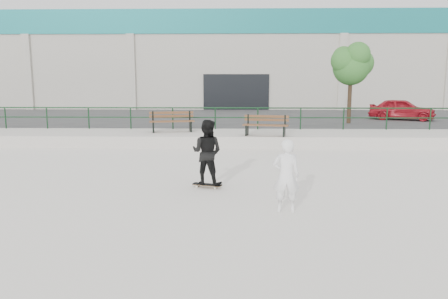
{
  "coord_description": "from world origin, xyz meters",
  "views": [
    {
      "loc": [
        -0.05,
        -9.65,
        2.84
      ],
      "look_at": [
        -0.36,
        2.0,
        0.95
      ],
      "focal_mm": 35.0,
      "sensor_mm": 36.0,
      "label": 1
    }
  ],
  "objects_px": {
    "seated_skater": "(286,176)",
    "standing_skater": "(207,152)",
    "bench_left": "(172,122)",
    "red_car": "(402,109)",
    "tree": "(352,63)",
    "bench_right": "(266,125)",
    "skateboard": "(207,185)"
  },
  "relations": [
    {
      "from": "bench_right",
      "to": "seated_skater",
      "type": "bearing_deg",
      "value": -79.13
    },
    {
      "from": "skateboard",
      "to": "tree",
      "type": "bearing_deg",
      "value": 78.88
    },
    {
      "from": "bench_right",
      "to": "tree",
      "type": "bearing_deg",
      "value": 59.92
    },
    {
      "from": "bench_left",
      "to": "bench_right",
      "type": "xyz_separation_m",
      "value": [
        4.11,
        -1.26,
        -0.03
      ]
    },
    {
      "from": "tree",
      "to": "red_car",
      "type": "xyz_separation_m",
      "value": [
        3.52,
        2.02,
        -2.55
      ]
    },
    {
      "from": "red_car",
      "to": "standing_skater",
      "type": "distance_m",
      "value": 17.62
    },
    {
      "from": "tree",
      "to": "seated_skater",
      "type": "relative_size",
      "value": 2.65
    },
    {
      "from": "seated_skater",
      "to": "tree",
      "type": "bearing_deg",
      "value": -106.37
    },
    {
      "from": "seated_skater",
      "to": "skateboard",
      "type": "bearing_deg",
      "value": -45.86
    },
    {
      "from": "red_car",
      "to": "standing_skater",
      "type": "bearing_deg",
      "value": 167.71
    },
    {
      "from": "tree",
      "to": "red_car",
      "type": "distance_m",
      "value": 4.79
    },
    {
      "from": "red_car",
      "to": "seated_skater",
      "type": "bearing_deg",
      "value": 176.15
    },
    {
      "from": "tree",
      "to": "standing_skater",
      "type": "xyz_separation_m",
      "value": [
        -6.84,
        -12.24,
        -2.71
      ]
    },
    {
      "from": "bench_left",
      "to": "red_car",
      "type": "xyz_separation_m",
      "value": [
        12.45,
        6.1,
        0.16
      ]
    },
    {
      "from": "skateboard",
      "to": "bench_right",
      "type": "bearing_deg",
      "value": 91.83
    },
    {
      "from": "bench_left",
      "to": "seated_skater",
      "type": "relative_size",
      "value": 1.29
    },
    {
      "from": "bench_right",
      "to": "skateboard",
      "type": "bearing_deg",
      "value": -94.23
    },
    {
      "from": "standing_skater",
      "to": "tree",
      "type": "bearing_deg",
      "value": -101.17
    },
    {
      "from": "bench_left",
      "to": "bench_right",
      "type": "relative_size",
      "value": 1.06
    },
    {
      "from": "bench_right",
      "to": "standing_skater",
      "type": "height_order",
      "value": "standing_skater"
    },
    {
      "from": "red_car",
      "to": "skateboard",
      "type": "height_order",
      "value": "red_car"
    },
    {
      "from": "bench_right",
      "to": "tree",
      "type": "xyz_separation_m",
      "value": [
        4.83,
        5.35,
        2.74
      ]
    },
    {
      "from": "tree",
      "to": "skateboard",
      "type": "height_order",
      "value": "tree"
    },
    {
      "from": "tree",
      "to": "standing_skater",
      "type": "distance_m",
      "value": 14.28
    },
    {
      "from": "bench_left",
      "to": "skateboard",
      "type": "relative_size",
      "value": 2.56
    },
    {
      "from": "tree",
      "to": "red_car",
      "type": "relative_size",
      "value": 1.17
    },
    {
      "from": "bench_left",
      "to": "standing_skater",
      "type": "height_order",
      "value": "standing_skater"
    },
    {
      "from": "tree",
      "to": "seated_skater",
      "type": "height_order",
      "value": "tree"
    },
    {
      "from": "tree",
      "to": "standing_skater",
      "type": "relative_size",
      "value": 2.47
    },
    {
      "from": "seated_skater",
      "to": "standing_skater",
      "type": "bearing_deg",
      "value": -45.86
    },
    {
      "from": "bench_left",
      "to": "standing_skater",
      "type": "xyz_separation_m",
      "value": [
        2.1,
        -8.15,
        -0.0
      ]
    },
    {
      "from": "skateboard",
      "to": "red_car",
      "type": "bearing_deg",
      "value": 72.08
    }
  ]
}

